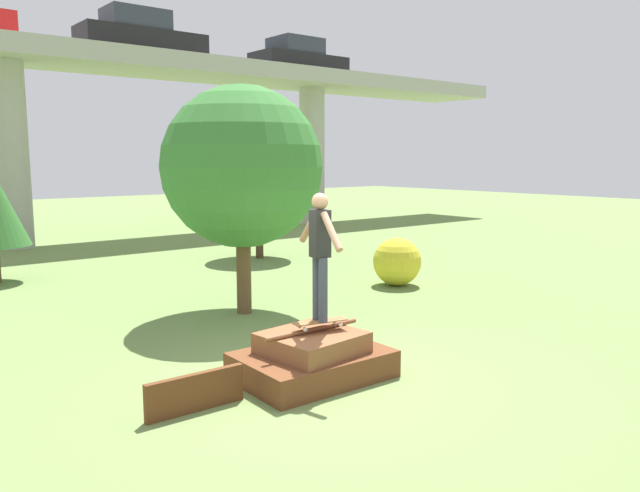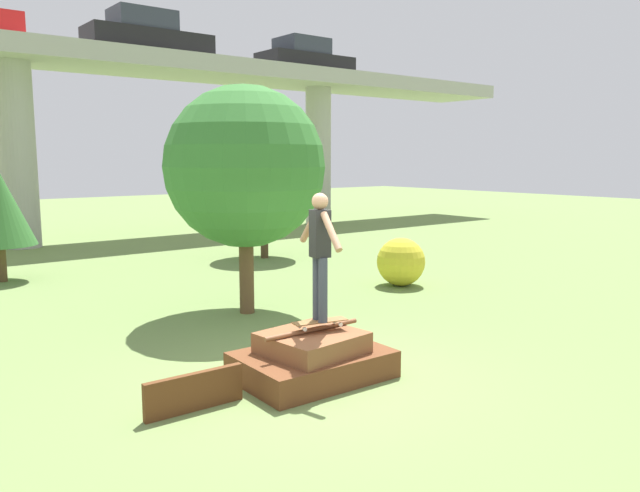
% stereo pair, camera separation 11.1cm
% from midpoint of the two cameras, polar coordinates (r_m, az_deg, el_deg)
% --- Properties ---
extents(ground_plane, '(80.00, 80.00, 0.00)m').
position_cam_midpoint_polar(ground_plane, '(8.40, -1.07, -11.95)').
color(ground_plane, olive).
extents(scrap_pile, '(1.95, 1.40, 0.69)m').
position_cam_midpoint_polar(scrap_pile, '(8.31, -1.08, -10.26)').
color(scrap_pile, brown).
rests_on(scrap_pile, ground_plane).
extents(scrap_plank_loose, '(1.21, 0.11, 0.44)m').
position_cam_midpoint_polar(scrap_plank_loose, '(7.45, -11.75, -12.98)').
color(scrap_plank_loose, '#5B3319').
rests_on(scrap_plank_loose, ground_plane).
extents(skateboard, '(0.76, 0.35, 0.09)m').
position_cam_midpoint_polar(skateboard, '(8.18, -0.39, -6.94)').
color(skateboard, brown).
rests_on(skateboard, scrap_pile).
extents(skater, '(0.32, 1.11, 1.66)m').
position_cam_midpoint_polar(skater, '(7.98, -0.40, -0.14)').
color(skater, '#383D4C').
rests_on(skater, skateboard).
extents(highway_overpass, '(44.00, 3.43, 6.46)m').
position_cam_midpoint_polar(highway_overpass, '(22.25, -27.02, 14.12)').
color(highway_overpass, '#A8A59E').
rests_on(highway_overpass, ground_plane).
extents(car_on_overpass_left, '(4.04, 1.76, 1.30)m').
position_cam_midpoint_polar(car_on_overpass_left, '(27.15, -2.12, 16.79)').
color(car_on_overpass_left, black).
rests_on(car_on_overpass_left, highway_overpass).
extents(car_on_overpass_right, '(4.37, 1.60, 1.48)m').
position_cam_midpoint_polar(car_on_overpass_right, '(23.80, -16.19, 17.91)').
color(car_on_overpass_right, black).
rests_on(car_on_overpass_right, highway_overpass).
extents(tree_behind_right, '(2.35, 2.35, 3.15)m').
position_cam_midpoint_polar(tree_behind_right, '(17.93, -5.80, 5.14)').
color(tree_behind_right, '#4C3823').
rests_on(tree_behind_right, ground_plane).
extents(tree_mid_back, '(2.94, 2.94, 4.18)m').
position_cam_midpoint_polar(tree_mid_back, '(11.46, -7.43, 7.16)').
color(tree_mid_back, brown).
rests_on(tree_mid_back, ground_plane).
extents(bush_yellow_flowering, '(1.09, 1.09, 1.09)m').
position_cam_midpoint_polar(bush_yellow_flowering, '(14.20, 6.84, -1.43)').
color(bush_yellow_flowering, gold).
rests_on(bush_yellow_flowering, ground_plane).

